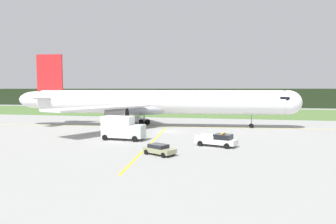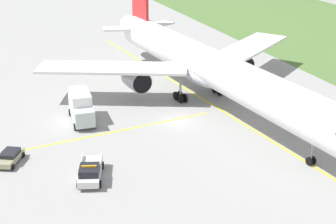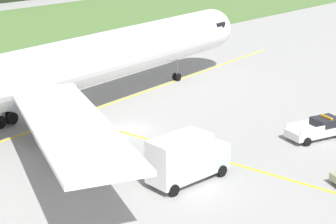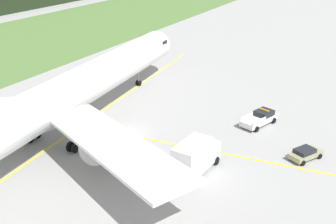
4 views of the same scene
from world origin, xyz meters
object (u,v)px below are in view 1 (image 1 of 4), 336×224
Objects in this scene: ops_pickup_truck at (218,140)px; catering_truck at (122,128)px; airliner at (154,103)px; staff_car at (159,149)px.

ops_pickup_truck is 15.30m from catering_truck.
airliner reaches higher than staff_car.
airliner reaches higher than catering_truck.
ops_pickup_truck reaches higher than staff_car.
catering_truck is at bearing -91.39° from airliner.
airliner reaches higher than ops_pickup_truck.
catering_truck is at bearing 170.44° from ops_pickup_truck.
ops_pickup_truck is at bearing -54.46° from airliner.
airliner is 25.50m from ops_pickup_truck.
ops_pickup_truck is 1.40× the size of staff_car.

